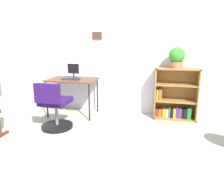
# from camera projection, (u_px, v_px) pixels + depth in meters

# --- Properties ---
(ground_plane) EXTENTS (6.24, 6.24, 0.00)m
(ground_plane) POSITION_uv_depth(u_px,v_px,m) (67.00, 167.00, 2.45)
(ground_plane) COLOR #A2A991
(wall_back) EXTENTS (5.20, 0.12, 2.47)m
(wall_back) POSITION_uv_depth(u_px,v_px,m) (109.00, 51.00, 4.21)
(wall_back) COLOR silver
(wall_back) RESTS_ON ground_plane
(desk) EXTENTS (0.93, 0.60, 0.72)m
(desk) POSITION_uv_depth(u_px,v_px,m) (72.00, 82.00, 4.06)
(desk) COLOR brown
(desk) RESTS_ON ground_plane
(monitor) EXTENTS (0.23, 0.18, 0.28)m
(monitor) POSITION_uv_depth(u_px,v_px,m) (73.00, 71.00, 4.10)
(monitor) COLOR #262628
(monitor) RESTS_ON desk
(keyboard) EXTENTS (0.34, 0.13, 0.02)m
(keyboard) POSITION_uv_depth(u_px,v_px,m) (71.00, 79.00, 3.96)
(keyboard) COLOR #1F2630
(keyboard) RESTS_ON desk
(office_chair) EXTENTS (0.52, 0.55, 0.81)m
(office_chair) POSITION_uv_depth(u_px,v_px,m) (54.00, 109.00, 3.43)
(office_chair) COLOR black
(office_chair) RESTS_ON ground_plane
(bookshelf_low) EXTENTS (0.77, 0.30, 0.96)m
(bookshelf_low) POSITION_uv_depth(u_px,v_px,m) (175.00, 96.00, 3.93)
(bookshelf_low) COLOR olive
(bookshelf_low) RESTS_ON ground_plane
(potted_plant_on_shelf) EXTENTS (0.28, 0.28, 0.37)m
(potted_plant_on_shelf) POSITION_uv_depth(u_px,v_px,m) (177.00, 57.00, 3.71)
(potted_plant_on_shelf) COLOR #9E6642
(potted_plant_on_shelf) RESTS_ON bookshelf_low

